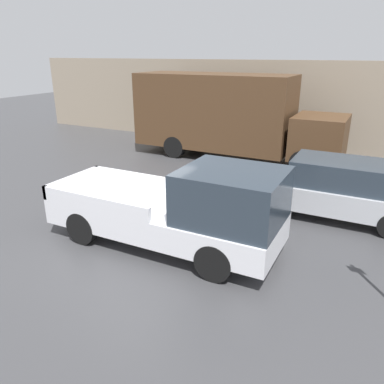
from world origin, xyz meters
name	(u,v)px	position (x,y,z in m)	size (l,w,h in m)	color
ground_plane	(131,239)	(0.00, 0.00, 0.00)	(60.00, 60.00, 0.00)	#3D3D3F
building_wall	(266,104)	(0.00, 11.26, 2.04)	(28.00, 0.15, 4.08)	gray
pickup_truck	(184,210)	(1.40, 0.20, 0.99)	(5.64, 2.01, 2.11)	silver
car	(337,189)	(4.32, 3.85, 0.83)	(4.85, 1.87, 1.65)	#B7BABF
delivery_truck	(226,114)	(-0.92, 8.41, 1.89)	(8.90, 2.53, 3.56)	#4C331E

